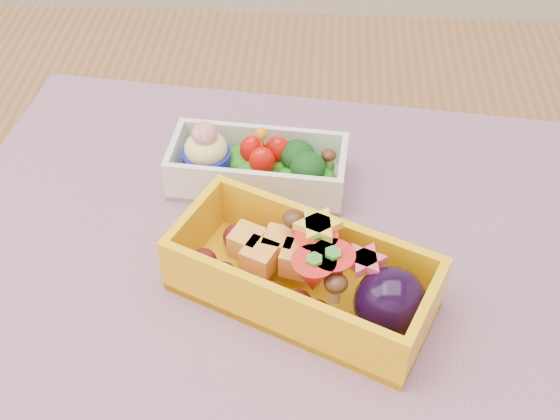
# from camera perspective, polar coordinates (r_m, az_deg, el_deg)

# --- Properties ---
(table) EXTENTS (1.20, 0.80, 0.75)m
(table) POSITION_cam_1_polar(r_m,az_deg,el_deg) (0.66, -0.53, -9.85)
(table) COLOR brown
(table) RESTS_ON ground
(placemat) EXTENTS (0.58, 0.47, 0.00)m
(placemat) POSITION_cam_1_polar(r_m,az_deg,el_deg) (0.59, -0.76, -3.00)
(placemat) COLOR #A37092
(placemat) RESTS_ON table
(bento_white) EXTENTS (0.16, 0.08, 0.06)m
(bento_white) POSITION_cam_1_polar(r_m,az_deg,el_deg) (0.63, -1.84, 3.53)
(bento_white) COLOR white
(bento_white) RESTS_ON placemat
(bento_yellow) EXTENTS (0.21, 0.16, 0.07)m
(bento_yellow) POSITION_cam_1_polar(r_m,az_deg,el_deg) (0.53, 2.23, -5.16)
(bento_yellow) COLOR #FFB70D
(bento_yellow) RESTS_ON placemat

